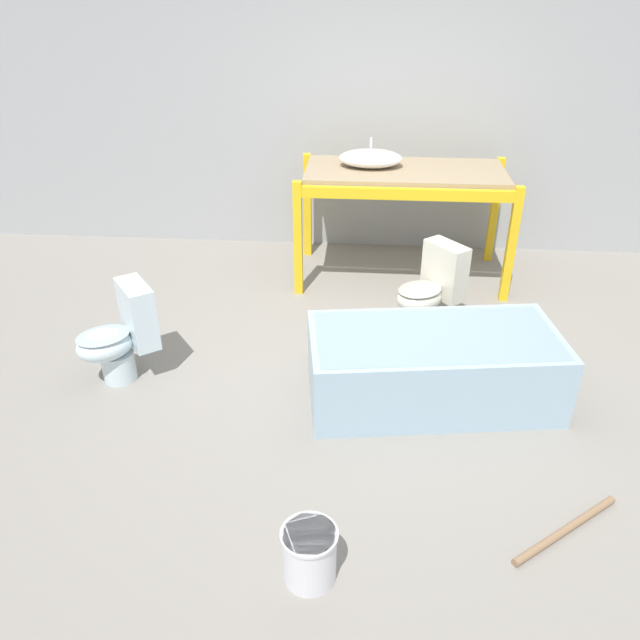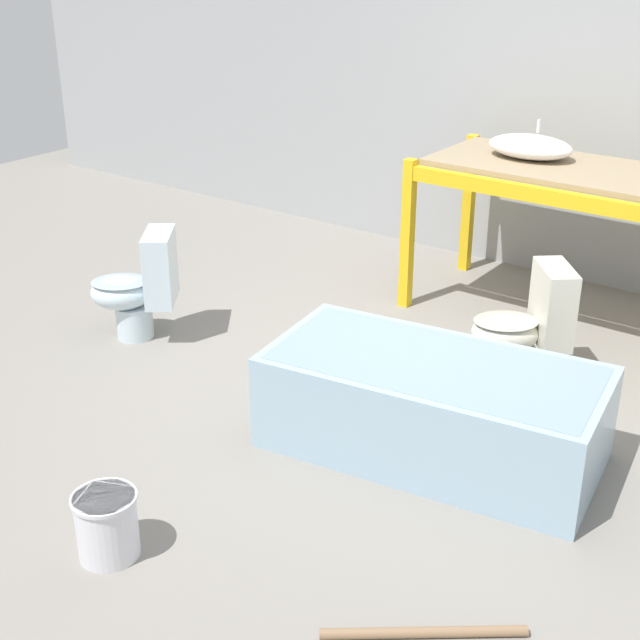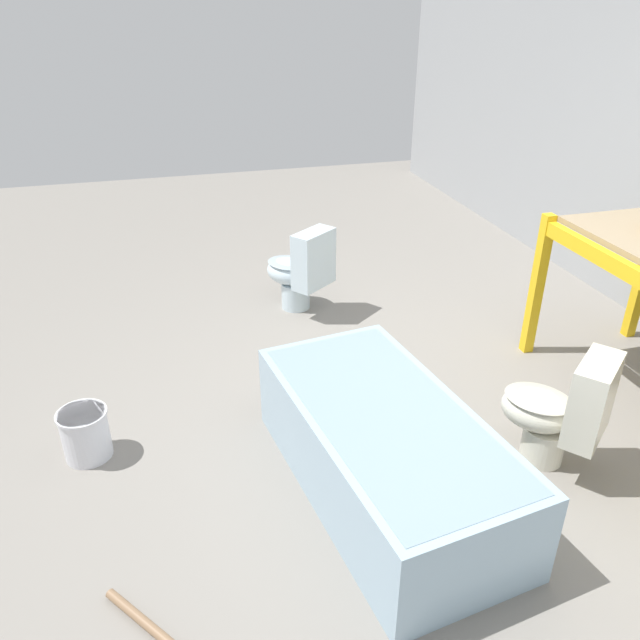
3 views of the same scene
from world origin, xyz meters
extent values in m
plane|color=gray|center=(0.00, 0.00, 0.00)|extent=(12.00, 12.00, 0.00)
cube|color=#9EA0A3|center=(0.00, 2.34, 1.60)|extent=(10.80, 0.08, 3.20)
cube|color=yellow|center=(-0.58, 1.16, 0.50)|extent=(0.07, 0.07, 1.00)
cube|color=yellow|center=(1.18, 1.16, 0.50)|extent=(0.07, 0.07, 1.00)
cube|color=yellow|center=(-0.58, 2.01, 0.50)|extent=(0.07, 0.07, 1.00)
cube|color=yellow|center=(1.18, 2.01, 0.50)|extent=(0.07, 0.07, 1.00)
cube|color=yellow|center=(0.30, 1.16, 0.92)|extent=(1.76, 0.06, 0.09)
cube|color=yellow|center=(0.30, 2.01, 0.92)|extent=(1.76, 0.06, 0.09)
cube|color=#998466|center=(0.30, 1.59, 0.98)|extent=(1.69, 0.78, 0.04)
ellipsoid|color=white|center=(0.00, 1.64, 1.07)|extent=(0.55, 0.37, 0.14)
cylinder|color=silver|center=(0.00, 1.74, 1.18)|extent=(0.02, 0.02, 0.08)
cube|color=#99B7CC|center=(0.45, -0.30, 0.24)|extent=(1.68, 0.98, 0.48)
cube|color=#829CAD|center=(0.45, -0.30, 0.38)|extent=(1.59, 0.89, 0.20)
cylinder|color=silver|center=(-1.68, -0.25, 0.10)|extent=(0.23, 0.23, 0.21)
ellipsoid|color=silver|center=(-1.73, -0.28, 0.30)|extent=(0.48, 0.46, 0.21)
ellipsoid|color=#9FAFB7|center=(-1.73, -0.28, 0.37)|extent=(0.45, 0.44, 0.03)
cube|color=silver|center=(-1.53, -0.13, 0.46)|extent=(0.34, 0.38, 0.44)
cylinder|color=silver|center=(0.46, 0.61, 0.10)|extent=(0.23, 0.23, 0.21)
ellipsoid|color=silver|center=(0.41, 0.57, 0.30)|extent=(0.48, 0.47, 0.21)
ellipsoid|color=#B3AF9F|center=(0.41, 0.57, 0.37)|extent=(0.45, 0.45, 0.03)
cube|color=silver|center=(0.60, 0.72, 0.46)|extent=(0.35, 0.38, 0.44)
cylinder|color=silver|center=(-0.22, -1.75, 0.14)|extent=(0.25, 0.25, 0.28)
cylinder|color=silver|center=(-0.22, -1.75, 0.28)|extent=(0.27, 0.27, 0.02)
cylinder|color=#8C6B4C|center=(1.05, -1.40, 0.02)|extent=(0.62, 0.49, 0.04)
camera|label=1|loc=(-0.02, -3.70, 2.50)|focal=35.00mm
camera|label=2|loc=(2.21, -3.61, 2.38)|focal=50.00mm
camera|label=3|loc=(2.69, -1.25, 2.25)|focal=35.00mm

